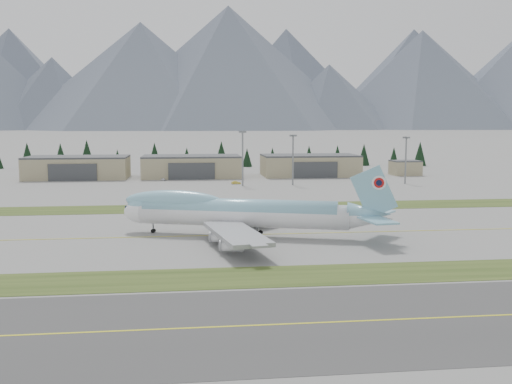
{
  "coord_description": "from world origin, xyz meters",
  "views": [
    {
      "loc": [
        -16.04,
        -135.02,
        26.99
      ],
      "look_at": [
        2.12,
        19.71,
        8.0
      ],
      "focal_mm": 40.0,
      "sensor_mm": 36.0,
      "label": 1
    }
  ],
  "objects": [
    {
      "name": "mountain_ridge_front",
      "position": [
        -20.68,
        2257.66,
        231.01
      ],
      "size": [
        4262.51,
        1135.17,
        500.36
      ],
      "color": "#464C5D",
      "rests_on": "ground"
    },
    {
      "name": "floodlight_masts",
      "position": [
        1.71,
        107.31,
        15.67
      ],
      "size": [
        184.91,
        4.64,
        23.54
      ],
      "color": "slate",
      "rests_on": "ground"
    },
    {
      "name": "mountain_ridge_rear",
      "position": [
        187.83,
        2900.0,
        261.04
      ],
      "size": [
        4485.99,
        1056.1,
        528.05
      ],
      "color": "#464C5D",
      "rests_on": "ground"
    },
    {
      "name": "control_shed",
      "position": [
        95.0,
        148.0,
        3.8
      ],
      "size": [
        14.0,
        12.0,
        7.6
      ],
      "color": "tan",
      "rests_on": "ground"
    },
    {
      "name": "grass_strip_far",
      "position": [
        0.0,
        45.0,
        0.0
      ],
      "size": [
        400.0,
        18.0,
        0.08
      ],
      "primitive_type": "cube",
      "color": "#2D4117",
      "rests_on": "ground"
    },
    {
      "name": "asphalt_taxiway",
      "position": [
        0.0,
        -62.0,
        0.0
      ],
      "size": [
        400.0,
        32.0,
        0.04
      ],
      "primitive_type": "cube",
      "color": "#3A3A3A",
      "rests_on": "ground"
    },
    {
      "name": "hangar_right",
      "position": [
        45.0,
        149.9,
        5.39
      ],
      "size": [
        48.0,
        26.6,
        10.8
      ],
      "color": "tan",
      "rests_on": "ground"
    },
    {
      "name": "conifer_belt",
      "position": [
        -10.75,
        212.1,
        7.25
      ],
      "size": [
        266.17,
        16.15,
        16.87
      ],
      "color": "black",
      "rests_on": "ground"
    },
    {
      "name": "hangar_center",
      "position": [
        -15.0,
        149.9,
        5.39
      ],
      "size": [
        48.0,
        26.6,
        10.8
      ],
      "color": "tan",
      "rests_on": "ground"
    },
    {
      "name": "taxiway_line_near",
      "position": [
        0.0,
        -62.0,
        0.0
      ],
      "size": [
        400.0,
        0.4,
        0.02
      ],
      "primitive_type": "cube",
      "color": "yellow",
      "rests_on": "ground"
    },
    {
      "name": "service_vehicle_b",
      "position": [
        4.32,
        114.48,
        0.0
      ],
      "size": [
        4.25,
        1.69,
        1.38
      ],
      "primitive_type": "imported",
      "rotation": [
        0.0,
        0.0,
        1.62
      ],
      "color": "gold",
      "rests_on": "ground"
    },
    {
      "name": "service_vehicle_c",
      "position": [
        48.0,
        140.0,
        0.0
      ],
      "size": [
        3.14,
        4.98,
        1.34
      ],
      "primitive_type": "imported",
      "rotation": [
        0.0,
        0.0,
        0.29
      ],
      "color": "#98989C",
      "rests_on": "ground"
    },
    {
      "name": "service_vehicle_a",
      "position": [
        -28.25,
        133.83,
        0.0
      ],
      "size": [
        2.71,
        3.63,
        1.15
      ],
      "primitive_type": "imported",
      "rotation": [
        0.0,
        0.0,
        0.46
      ],
      "color": "white",
      "rests_on": "ground"
    },
    {
      "name": "ground",
      "position": [
        0.0,
        0.0,
        0.0
      ],
      "size": [
        7000.0,
        7000.0,
        0.0
      ],
      "primitive_type": "plane",
      "color": "slate",
      "rests_on": "ground"
    },
    {
      "name": "hangar_left",
      "position": [
        -70.0,
        149.9,
        5.39
      ],
      "size": [
        48.0,
        26.6,
        10.8
      ],
      "color": "tan",
      "rests_on": "ground"
    },
    {
      "name": "boeing_747_freighter",
      "position": [
        -4.29,
        -1.24,
        5.79
      ],
      "size": [
        66.39,
        54.9,
        17.55
      ],
      "rotation": [
        0.0,
        0.0,
        -0.31
      ],
      "color": "white",
      "rests_on": "ground"
    },
    {
      "name": "grass_strip_near",
      "position": [
        0.0,
        -38.0,
        0.0
      ],
      "size": [
        400.0,
        14.0,
        0.08
      ],
      "primitive_type": "cube",
      "color": "#2D4117",
      "rests_on": "ground"
    },
    {
      "name": "taxiway_line_main",
      "position": [
        0.0,
        0.0,
        0.0
      ],
      "size": [
        400.0,
        0.4,
        0.02
      ],
      "primitive_type": "cube",
      "color": "yellow",
      "rests_on": "ground"
    }
  ]
}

